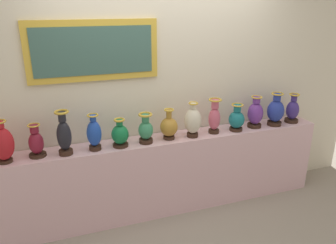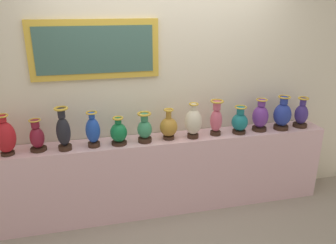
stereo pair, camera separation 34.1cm
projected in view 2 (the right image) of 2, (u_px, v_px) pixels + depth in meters
ground_plane at (168, 207)px, 3.76m from camera, size 11.05×11.05×0.00m
display_shelf at (168, 174)px, 3.62m from camera, size 3.52×0.33×0.85m
back_wall at (162, 81)px, 3.49m from camera, size 5.05×0.14×2.80m
vase_crimson at (5, 137)px, 3.03m from camera, size 0.19×0.19×0.39m
vase_burgundy at (37, 137)px, 3.13m from camera, size 0.15×0.15×0.31m
vase_onyx at (63, 131)px, 3.13m from camera, size 0.13×0.13×0.43m
vase_sapphire at (93, 131)px, 3.21m from camera, size 0.14×0.14×0.36m
vase_emerald at (119, 133)px, 3.27m from camera, size 0.17×0.17×0.29m
vase_jade at (145, 129)px, 3.33m from camera, size 0.15×0.15×0.31m
vase_ochre at (169, 127)px, 3.40m from camera, size 0.18×0.18×0.32m
vase_ivory at (193, 122)px, 3.42m from camera, size 0.18×0.18×0.37m
vase_rose at (216, 119)px, 3.49m from camera, size 0.14×0.14×0.38m
vase_teal at (240, 122)px, 3.55m from camera, size 0.17×0.17×0.30m
vase_violet at (260, 117)px, 3.62m from camera, size 0.17×0.17×0.36m
vase_cobalt at (282, 115)px, 3.65m from camera, size 0.19×0.19×0.38m
vase_indigo at (301, 114)px, 3.73m from camera, size 0.16×0.16×0.34m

